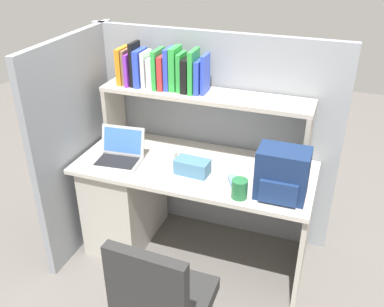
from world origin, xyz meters
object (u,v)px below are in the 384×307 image
backpack (282,174)px  computer_mouse (234,181)px  paper_cup (172,157)px  tissue_box (192,167)px  snack_canister (239,189)px  laptop (120,154)px

backpack → computer_mouse: bearing=171.0°
computer_mouse → paper_cup: (-0.47, 0.11, 0.03)m
tissue_box → snack_canister: bearing=-21.2°
computer_mouse → tissue_box: size_ratio=0.47×
paper_cup → tissue_box: 0.20m
backpack → tissue_box: bearing=173.2°
paper_cup → tissue_box: (0.18, -0.09, 0.01)m
laptop → paper_cup: laptop is taller
tissue_box → snack_canister: size_ratio=1.84×
laptop → snack_canister: (0.89, -0.16, 0.01)m
computer_mouse → paper_cup: 0.48m
tissue_box → snack_canister: (0.36, -0.16, 0.01)m
snack_canister → paper_cup: bearing=154.4°
laptop → tissue_box: bearing=0.6°
backpack → tissue_box: 0.60m
paper_cup → backpack: bearing=-11.9°
snack_canister → backpack: bearing=22.9°
laptop → tissue_box: (0.53, 0.01, -0.00)m
computer_mouse → snack_canister: 0.16m
snack_canister → tissue_box: bearing=155.2°
computer_mouse → laptop: bearing=153.0°
backpack → computer_mouse: 0.33m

